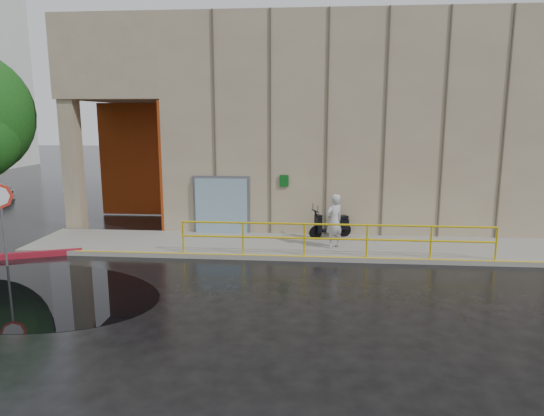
{
  "coord_description": "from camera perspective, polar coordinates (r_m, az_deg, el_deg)",
  "views": [
    {
      "loc": [
        3.55,
        -11.31,
        4.39
      ],
      "look_at": [
        2.32,
        3.0,
        1.66
      ],
      "focal_mm": 32.0,
      "sensor_mm": 36.0,
      "label": 1
    }
  ],
  "objects": [
    {
      "name": "guardrail",
      "position": [
        14.94,
        7.47,
        -3.7
      ],
      "size": [
        9.56,
        0.06,
        1.03
      ],
      "color": "#DDBF0B",
      "rests_on": "sidewalk"
    },
    {
      "name": "ground",
      "position": [
        12.64,
        -11.89,
        -9.8
      ],
      "size": [
        120.0,
        120.0,
        0.0
      ],
      "primitive_type": "plane",
      "color": "black",
      "rests_on": "ground"
    },
    {
      "name": "red_curb",
      "position": [
        17.06,
        -25.45,
        -4.9
      ],
      "size": [
        2.3,
        1.03,
        0.18
      ],
      "primitive_type": "cube",
      "rotation": [
        0.0,
        0.0,
        0.37
      ],
      "color": "maroon",
      "rests_on": "ground"
    },
    {
      "name": "scooter",
      "position": [
        17.17,
        6.98,
        -1.18
      ],
      "size": [
        1.63,
        1.12,
        1.23
      ],
      "rotation": [
        0.0,
        0.0,
        0.43
      ],
      "color": "black",
      "rests_on": "sidewalk"
    },
    {
      "name": "stop_sign",
      "position": [
        16.12,
        -29.32,
        0.2
      ],
      "size": [
        0.71,
        0.3,
        2.49
      ],
      "rotation": [
        0.0,
        0.0,
        -0.03
      ],
      "color": "slate",
      "rests_on": "ground"
    },
    {
      "name": "building",
      "position": [
        22.35,
        9.05,
        10.16
      ],
      "size": [
        20.0,
        10.17,
        8.0
      ],
      "color": "gray",
      "rests_on": "ground"
    },
    {
      "name": "puddle",
      "position": [
        13.95,
        -27.23,
        -8.81
      ],
      "size": [
        8.13,
        5.96,
        0.01
      ],
      "primitive_type": "cube",
      "rotation": [
        0.0,
        0.0,
        -0.21
      ],
      "color": "black",
      "rests_on": "ground"
    },
    {
      "name": "sidewalk",
      "position": [
        16.39,
        6.35,
        -4.56
      ],
      "size": [
        20.0,
        3.0,
        0.15
      ],
      "primitive_type": "cube",
      "color": "gray",
      "rests_on": "ground"
    },
    {
      "name": "person",
      "position": [
        15.83,
        7.31,
        -1.54
      ],
      "size": [
        0.77,
        0.73,
        1.77
      ],
      "primitive_type": "imported",
      "rotation": [
        0.0,
        0.0,
        3.8
      ],
      "color": "#B4B5B9",
      "rests_on": "sidewalk"
    }
  ]
}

